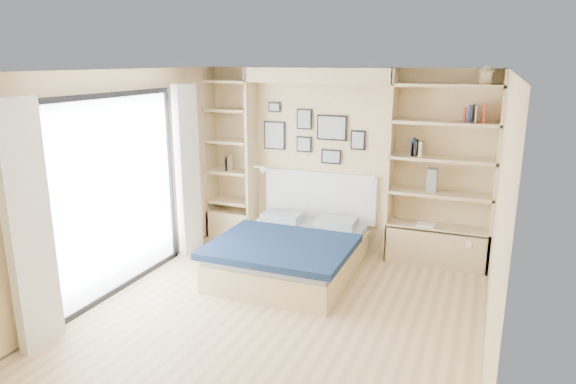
% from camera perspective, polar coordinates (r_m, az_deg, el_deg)
% --- Properties ---
extents(ground, '(4.50, 4.50, 0.00)m').
position_cam_1_polar(ground, '(5.51, -0.92, -13.66)').
color(ground, tan).
rests_on(ground, ground).
extents(room_shell, '(4.50, 4.50, 4.50)m').
position_cam_1_polar(room_shell, '(6.59, 1.03, 1.14)').
color(room_shell, '#D2AD82').
rests_on(room_shell, ground).
extents(bed, '(1.64, 2.12, 1.07)m').
position_cam_1_polar(bed, '(6.46, 0.40, -6.66)').
color(bed, tan).
rests_on(bed, ground).
extents(photo_gallery, '(1.48, 0.02, 0.82)m').
position_cam_1_polar(photo_gallery, '(7.16, 2.55, 6.50)').
color(photo_gallery, black).
rests_on(photo_gallery, ground).
extents(reading_lamps, '(1.92, 0.12, 0.15)m').
position_cam_1_polar(reading_lamps, '(7.00, 3.07, 2.11)').
color(reading_lamps, silver).
rests_on(reading_lamps, ground).
extents(shelf_decor, '(3.55, 0.23, 2.03)m').
position_cam_1_polar(shelf_decor, '(6.66, 14.58, 6.15)').
color(shelf_decor, '#A51E1E').
rests_on(shelf_decor, ground).
extents(deck, '(3.20, 4.00, 0.05)m').
position_cam_1_polar(deck, '(7.54, -27.33, -7.38)').
color(deck, brown).
rests_on(deck, ground).
extents(deck_chair, '(0.54, 0.76, 0.70)m').
position_cam_1_polar(deck_chair, '(7.25, -25.87, -5.26)').
color(deck_chair, tan).
rests_on(deck_chair, ground).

